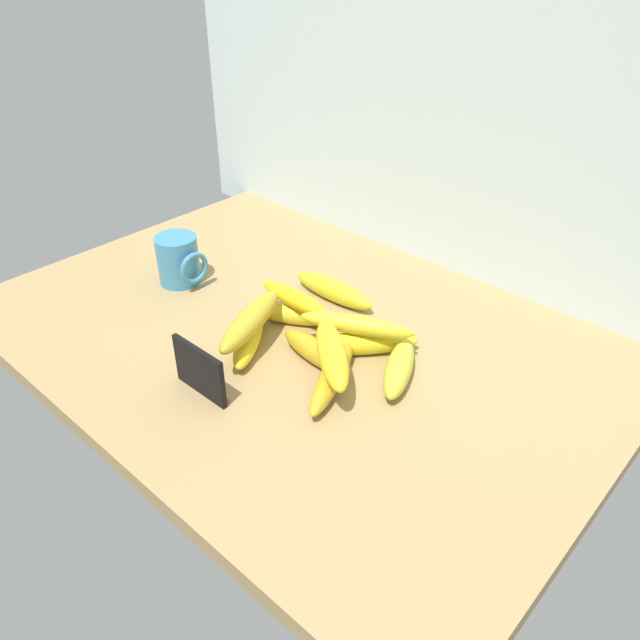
{
  "coord_description": "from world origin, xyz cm",
  "views": [
    {
      "loc": [
        64.71,
        -63.73,
        65.19
      ],
      "look_at": [
        6.06,
        0.32,
        8.0
      ],
      "focal_mm": 35.14,
      "sensor_mm": 36.0,
      "label": 1
    }
  ],
  "objects_px": {
    "banana_4": "(294,315)",
    "banana_10": "(294,298)",
    "coffee_mug": "(179,260)",
    "banana_1": "(317,352)",
    "banana_3": "(333,290)",
    "banana_5": "(359,343)",
    "banana_6": "(399,368)",
    "banana_7": "(332,354)",
    "banana_9": "(250,321)",
    "banana_0": "(249,337)",
    "banana_2": "(333,373)",
    "chalkboard_sign": "(200,372)",
    "banana_8": "(357,325)"
  },
  "relations": [
    {
      "from": "banana_7",
      "to": "banana_9",
      "type": "bearing_deg",
      "value": -171.1
    },
    {
      "from": "coffee_mug",
      "to": "banana_8",
      "type": "xyz_separation_m",
      "value": [
        0.41,
        0.05,
        0.01
      ]
    },
    {
      "from": "banana_0",
      "to": "banana_9",
      "type": "xyz_separation_m",
      "value": [
        0.01,
        -0.0,
        0.04
      ]
    },
    {
      "from": "banana_0",
      "to": "banana_2",
      "type": "xyz_separation_m",
      "value": [
        0.17,
        0.02,
        -0.0
      ]
    },
    {
      "from": "banana_8",
      "to": "banana_4",
      "type": "bearing_deg",
      "value": -177.21
    },
    {
      "from": "banana_1",
      "to": "banana_2",
      "type": "relative_size",
      "value": 0.74
    },
    {
      "from": "banana_2",
      "to": "banana_6",
      "type": "xyz_separation_m",
      "value": [
        0.07,
        0.08,
        0.0
      ]
    },
    {
      "from": "banana_8",
      "to": "coffee_mug",
      "type": "bearing_deg",
      "value": -172.77
    },
    {
      "from": "banana_1",
      "to": "banana_10",
      "type": "bearing_deg",
      "value": 151.66
    },
    {
      "from": "chalkboard_sign",
      "to": "banana_0",
      "type": "height_order",
      "value": "chalkboard_sign"
    },
    {
      "from": "banana_1",
      "to": "banana_10",
      "type": "distance_m",
      "value": 0.13
    },
    {
      "from": "chalkboard_sign",
      "to": "banana_6",
      "type": "bearing_deg",
      "value": 48.81
    },
    {
      "from": "banana_1",
      "to": "banana_5",
      "type": "relative_size",
      "value": 0.78
    },
    {
      "from": "banana_10",
      "to": "banana_7",
      "type": "bearing_deg",
      "value": -27.25
    },
    {
      "from": "banana_2",
      "to": "banana_4",
      "type": "height_order",
      "value": "same"
    },
    {
      "from": "banana_4",
      "to": "banana_6",
      "type": "xyz_separation_m",
      "value": [
        0.23,
        -0.0,
        0.0
      ]
    },
    {
      "from": "chalkboard_sign",
      "to": "banana_1",
      "type": "relative_size",
      "value": 0.71
    },
    {
      "from": "banana_2",
      "to": "banana_10",
      "type": "xyz_separation_m",
      "value": [
        -0.16,
        0.08,
        0.03
      ]
    },
    {
      "from": "banana_4",
      "to": "banana_9",
      "type": "height_order",
      "value": "banana_9"
    },
    {
      "from": "coffee_mug",
      "to": "banana_1",
      "type": "relative_size",
      "value": 0.63
    },
    {
      "from": "banana_6",
      "to": "banana_9",
      "type": "relative_size",
      "value": 0.79
    },
    {
      "from": "banana_3",
      "to": "banana_10",
      "type": "bearing_deg",
      "value": -88.66
    },
    {
      "from": "coffee_mug",
      "to": "banana_0",
      "type": "relative_size",
      "value": 0.55
    },
    {
      "from": "banana_0",
      "to": "banana_7",
      "type": "bearing_deg",
      "value": 6.84
    },
    {
      "from": "banana_3",
      "to": "banana_5",
      "type": "height_order",
      "value": "banana_3"
    },
    {
      "from": "coffee_mug",
      "to": "banana_9",
      "type": "height_order",
      "value": "coffee_mug"
    },
    {
      "from": "banana_3",
      "to": "banana_9",
      "type": "height_order",
      "value": "banana_9"
    },
    {
      "from": "banana_5",
      "to": "banana_7",
      "type": "bearing_deg",
      "value": -77.74
    },
    {
      "from": "banana_4",
      "to": "banana_6",
      "type": "height_order",
      "value": "banana_6"
    },
    {
      "from": "banana_0",
      "to": "banana_8",
      "type": "distance_m",
      "value": 0.18
    },
    {
      "from": "banana_1",
      "to": "banana_2",
      "type": "xyz_separation_m",
      "value": [
        0.06,
        -0.02,
        -0.0
      ]
    },
    {
      "from": "banana_7",
      "to": "banana_3",
      "type": "bearing_deg",
      "value": 130.85
    },
    {
      "from": "banana_0",
      "to": "banana_10",
      "type": "xyz_separation_m",
      "value": [
        0.01,
        0.1,
        0.03
      ]
    },
    {
      "from": "coffee_mug",
      "to": "banana_3",
      "type": "height_order",
      "value": "coffee_mug"
    },
    {
      "from": "banana_3",
      "to": "banana_9",
      "type": "xyz_separation_m",
      "value": [
        0.01,
        -0.22,
        0.04
      ]
    },
    {
      "from": "banana_6",
      "to": "banana_2",
      "type": "bearing_deg",
      "value": -132.0
    },
    {
      "from": "banana_4",
      "to": "banana_9",
      "type": "xyz_separation_m",
      "value": [
        0.01,
        -0.11,
        0.04
      ]
    },
    {
      "from": "banana_0",
      "to": "banana_3",
      "type": "relative_size",
      "value": 0.96
    },
    {
      "from": "coffee_mug",
      "to": "banana_5",
      "type": "bearing_deg",
      "value": 7.39
    },
    {
      "from": "chalkboard_sign",
      "to": "banana_4",
      "type": "relative_size",
      "value": 0.65
    },
    {
      "from": "banana_7",
      "to": "banana_6",
      "type": "bearing_deg",
      "value": 49.12
    },
    {
      "from": "coffee_mug",
      "to": "banana_4",
      "type": "relative_size",
      "value": 0.57
    },
    {
      "from": "banana_2",
      "to": "banana_4",
      "type": "distance_m",
      "value": 0.18
    },
    {
      "from": "banana_0",
      "to": "banana_4",
      "type": "bearing_deg",
      "value": 87.45
    },
    {
      "from": "banana_4",
      "to": "banana_10",
      "type": "relative_size",
      "value": 1.05
    },
    {
      "from": "banana_10",
      "to": "banana_2",
      "type": "bearing_deg",
      "value": -26.23
    },
    {
      "from": "chalkboard_sign",
      "to": "banana_10",
      "type": "relative_size",
      "value": 0.68
    },
    {
      "from": "chalkboard_sign",
      "to": "banana_8",
      "type": "bearing_deg",
      "value": 65.98
    },
    {
      "from": "banana_8",
      "to": "chalkboard_sign",
      "type": "bearing_deg",
      "value": -114.02
    },
    {
      "from": "banana_1",
      "to": "banana_5",
      "type": "bearing_deg",
      "value": 61.68
    }
  ]
}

